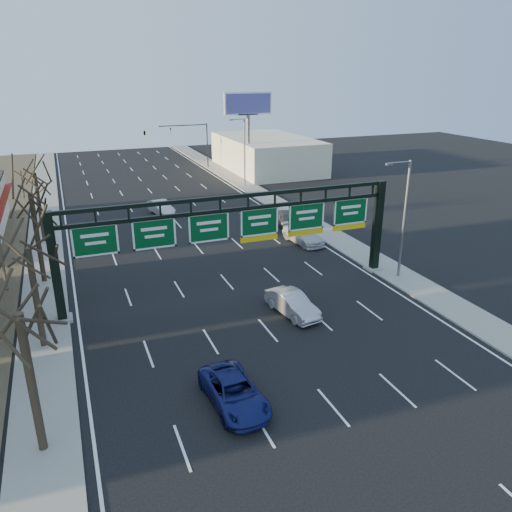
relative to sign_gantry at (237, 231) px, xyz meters
name	(u,v)px	position (x,y,z in m)	size (l,w,h in m)	color
ground	(281,346)	(-0.16, -8.00, -4.63)	(160.00, 160.00, 0.00)	black
sidewalk_left	(45,259)	(-12.96, 12.00, -4.57)	(3.00, 120.00, 0.12)	gray
sidewalk_right	(315,226)	(12.64, 12.00, -4.57)	(3.00, 120.00, 0.12)	gray
lane_markings	(193,242)	(-0.16, 12.00, -4.62)	(21.60, 120.00, 0.01)	white
sign_gantry	(237,231)	(0.00, 0.00, 0.00)	(24.60, 1.20, 7.20)	black
building_right_distant	(267,154)	(19.84, 42.00, -2.13)	(12.00, 20.00, 5.00)	beige
tree_near	(14,289)	(-12.96, -12.00, 2.86)	(3.60, 3.60, 8.86)	#2E2619
tree_gantry	(24,230)	(-12.96, -3.00, 2.48)	(3.60, 3.60, 8.48)	#2E2619
tree_mid	(28,179)	(-12.96, 7.00, 3.23)	(3.60, 3.60, 9.24)	#2E2619
tree_far	(32,161)	(-12.96, 17.00, 2.86)	(3.60, 3.60, 8.86)	#2E2619
streetlight_near	(403,214)	(12.31, -2.00, 0.45)	(2.15, 0.22, 9.00)	slate
streetlight_far	(244,149)	(12.31, 32.00, 0.45)	(2.15, 0.22, 9.00)	slate
billboard_right	(248,114)	(14.84, 36.98, 4.43)	(7.00, 0.50, 12.00)	slate
traffic_signal_mast	(169,135)	(5.53, 47.00, 0.87)	(10.16, 0.54, 7.00)	black
car_blue_suv	(234,392)	(-4.46, -12.05, -3.95)	(2.26, 4.90, 1.36)	navy
car_silver_sedan	(292,304)	(2.16, -4.59, -3.89)	(1.57, 4.49, 1.48)	#ACABB0
car_white_wagon	(303,235)	(9.25, 7.99, -3.90)	(2.04, 5.01, 1.45)	silver
car_grey_far	(286,219)	(9.91, 13.12, -3.84)	(1.86, 4.63, 1.58)	#3D4042
car_silver_distant	(161,208)	(-0.99, 22.22, -3.88)	(1.60, 4.58, 1.51)	silver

